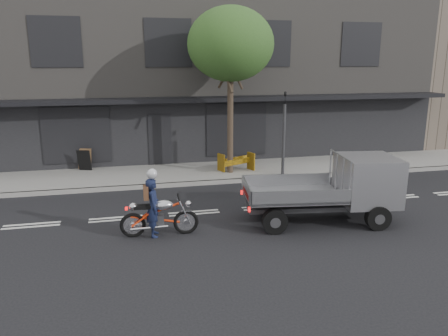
% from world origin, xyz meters
% --- Properties ---
extents(ground, '(80.00, 80.00, 0.00)m').
position_xyz_m(ground, '(0.00, 0.00, 0.00)').
color(ground, black).
rests_on(ground, ground).
extents(sidewalk, '(32.00, 3.20, 0.15)m').
position_xyz_m(sidewalk, '(0.00, 4.70, 0.07)').
color(sidewalk, gray).
rests_on(sidewalk, ground).
extents(kerb, '(32.00, 0.20, 0.15)m').
position_xyz_m(kerb, '(0.00, 3.10, 0.07)').
color(kerb, gray).
rests_on(kerb, ground).
extents(building_main, '(26.00, 10.00, 8.00)m').
position_xyz_m(building_main, '(0.00, 11.30, 4.00)').
color(building_main, slate).
rests_on(building_main, ground).
extents(street_tree, '(3.40, 3.40, 6.74)m').
position_xyz_m(street_tree, '(2.20, 4.20, 5.28)').
color(street_tree, '#382B21').
rests_on(street_tree, ground).
extents(traffic_light_pole, '(0.12, 0.12, 3.50)m').
position_xyz_m(traffic_light_pole, '(4.20, 3.35, 1.65)').
color(traffic_light_pole, '#2D2D30').
rests_on(traffic_light_pole, ground).
extents(motorcycle, '(2.15, 0.62, 1.11)m').
position_xyz_m(motorcycle, '(-1.20, -1.55, 0.57)').
color(motorcycle, black).
rests_on(motorcycle, ground).
extents(rider, '(0.42, 0.62, 1.63)m').
position_xyz_m(rider, '(-1.35, -1.55, 0.81)').
color(rider, '#151C39').
rests_on(rider, ground).
extents(flatbed_ute, '(4.61, 2.35, 2.05)m').
position_xyz_m(flatbed_ute, '(4.52, -1.70, 1.17)').
color(flatbed_ute, black).
rests_on(flatbed_ute, ground).
extents(construction_barrier, '(1.50, 1.08, 0.78)m').
position_xyz_m(construction_barrier, '(2.52, 4.22, 0.54)').
color(construction_barrier, '#FFAF0D').
rests_on(construction_barrier, sidewalk).
extents(sandwich_board, '(0.66, 0.54, 0.89)m').
position_xyz_m(sandwich_board, '(-3.73, 5.83, 0.60)').
color(sandwich_board, black).
rests_on(sandwich_board, sidewalk).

